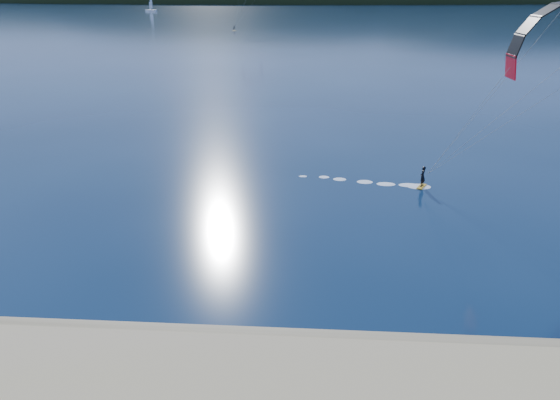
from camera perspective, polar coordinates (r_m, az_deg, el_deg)
name	(u,v)px	position (r m, az deg, el deg)	size (l,w,h in m)	color
wet_sand	(233,343)	(25.30, -5.05, -15.09)	(220.00, 2.50, 0.10)	#8A7850
headland	(316,2)	(760.91, 3.85, 20.58)	(1200.00, 310.00, 140.00)	black
sailboat	(151,10)	(426.77, -13.75, 19.27)	(8.84, 5.47, 12.30)	white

